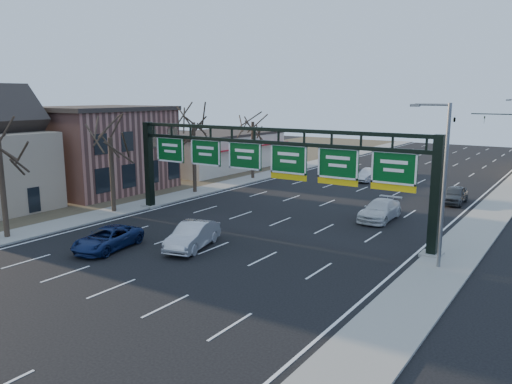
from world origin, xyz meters
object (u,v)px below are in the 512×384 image
Objects in this scene: sign_gantry at (268,164)px; car_blue_suv at (108,239)px; car_white_wagon at (380,210)px; car_silver_sedan at (193,236)px.

car_blue_suv is (-5.44, -9.85, -3.95)m from sign_gantry.
car_blue_suv is at bearing -125.13° from car_white_wagon.
sign_gantry is 9.74m from car_white_wagon.
car_white_wagon reaches higher than car_blue_suv.
sign_gantry is 5.02× the size of car_silver_sedan.
car_white_wagon is (5.85, 6.76, -3.87)m from sign_gantry.
sign_gantry is 11.92m from car_blue_suv.
sign_gantry is at bearing -131.77° from car_white_wagon.
car_white_wagon is at bearing 47.44° from car_silver_sedan.
sign_gantry reaches higher than car_blue_suv.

